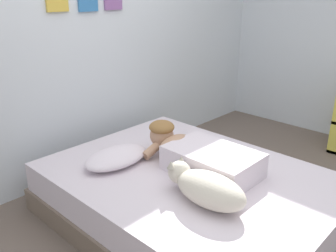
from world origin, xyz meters
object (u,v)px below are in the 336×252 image
Objects in this scene: coffee_cup at (176,146)px; bed at (189,197)px; cell_phone at (203,162)px; pillow at (116,157)px; person_lying at (197,154)px; dog at (206,187)px.

bed is at bearing -123.49° from coffee_cup.
coffee_cup is at bearing 86.59° from cell_phone.
pillow is 0.57× the size of person_lying.
pillow is 0.52m from coffee_cup.
coffee_cup reaches higher than cell_phone.
dog is (-0.33, -0.34, -0.00)m from person_lying.
dog reaches higher than coffee_cup.
coffee_cup reaches higher than bed.
coffee_cup is (0.12, 0.31, -0.07)m from person_lying.
pillow is at bearing 128.92° from person_lying.
cell_phone is at bearing -93.41° from coffee_cup.
coffee_cup is (0.44, 0.66, -0.07)m from dog.
person_lying is 0.14m from cell_phone.
dog is (-0.22, -0.32, 0.30)m from bed.
pillow is at bearing 136.24° from cell_phone.
person_lying is 0.34m from coffee_cup.
dog reaches higher than cell_phone.
pillow is at bearing 162.73° from coffee_cup.
bed is 3.57× the size of dog.
pillow is 3.71× the size of cell_phone.
bed is 0.49m from dog.
person_lying is at bearing -51.08° from pillow.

